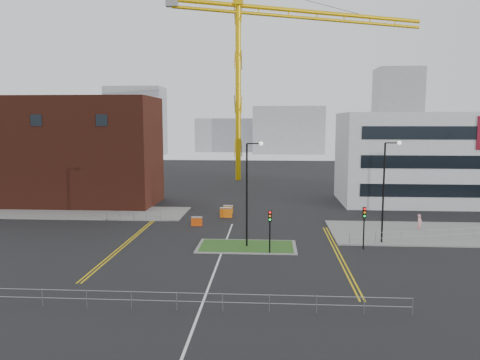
{
  "coord_description": "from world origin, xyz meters",
  "views": [
    {
      "loc": [
        4.0,
        -31.59,
        10.83
      ],
      "look_at": [
        0.96,
        15.0,
        5.0
      ],
      "focal_mm": 35.0,
      "sensor_mm": 36.0,
      "label": 1
    }
  ],
  "objects_px": {
    "streetlamp_island": "(249,185)",
    "pedestrian": "(419,223)",
    "tower_crane": "(269,47)",
    "traffic_light_island": "(270,223)"
  },
  "relations": [
    {
      "from": "streetlamp_island",
      "to": "pedestrian",
      "type": "xyz_separation_m",
      "value": [
        16.58,
        6.84,
        -4.54
      ]
    },
    {
      "from": "tower_crane",
      "to": "streetlamp_island",
      "type": "relative_size",
      "value": 5.33
    },
    {
      "from": "pedestrian",
      "to": "traffic_light_island",
      "type": "bearing_deg",
      "value": 167.57
    },
    {
      "from": "tower_crane",
      "to": "pedestrian",
      "type": "bearing_deg",
      "value": -70.24
    },
    {
      "from": "streetlamp_island",
      "to": "pedestrian",
      "type": "relative_size",
      "value": 5.25
    },
    {
      "from": "tower_crane",
      "to": "streetlamp_island",
      "type": "bearing_deg",
      "value": -91.48
    },
    {
      "from": "traffic_light_island",
      "to": "pedestrian",
      "type": "bearing_deg",
      "value": 30.93
    },
    {
      "from": "streetlamp_island",
      "to": "pedestrian",
      "type": "bearing_deg",
      "value": 22.44
    },
    {
      "from": "streetlamp_island",
      "to": "traffic_light_island",
      "type": "distance_m",
      "value": 3.92
    },
    {
      "from": "streetlamp_island",
      "to": "traffic_light_island",
      "type": "height_order",
      "value": "streetlamp_island"
    }
  ]
}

